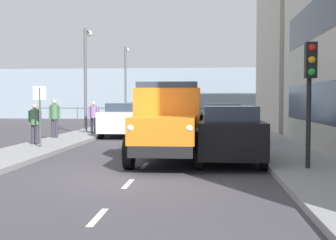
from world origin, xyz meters
name	(u,v)px	position (x,y,z in m)	size (l,w,h in m)	color
ground_plane	(169,139)	(0.00, -10.52, 0.00)	(80.00, 80.00, 0.00)	#423F44
sidewalk_left	(263,138)	(-4.51, -10.52, 0.07)	(2.20, 37.88, 0.15)	gray
sidewalk_right	(79,136)	(4.51, -10.52, 0.07)	(2.20, 37.88, 0.15)	gray
road_centreline_markings	(168,140)	(0.00, -9.89, 0.00)	(0.12, 33.37, 0.01)	silver
building_far_block	(322,46)	(-9.10, -17.84, 5.29)	(6.97, 10.51, 10.59)	beige
sea_horizon	(187,94)	(0.00, -32.46, 2.50)	(80.00, 0.80, 5.00)	#8C9EAD
seawall_railing	(185,111)	(0.00, -28.86, 0.92)	(28.08, 0.08, 1.20)	#4C5156
truck_vintage_orange	(168,124)	(-0.62, -2.37, 1.18)	(2.17, 5.64, 2.43)	black
car_black_kerbside_near	(229,133)	(-2.46, -2.40, 0.90)	(1.91, 4.13, 1.72)	black
car_teal_kerbside_1	(222,123)	(-2.46, -8.23, 0.90)	(1.79, 4.43, 1.72)	#1E6670
car_white_oppositeside_0	(124,119)	(2.46, -11.70, 0.90)	(1.90, 4.65, 1.72)	white
car_silver_oppositeside_1	(140,115)	(2.46, -17.49, 0.89)	(1.83, 4.09, 1.72)	#B7BABF
pedestrian_strolling	(35,121)	(4.93, -5.92, 1.08)	(0.53, 0.34, 1.59)	#383342
pedestrian_with_bag	(55,115)	(5.19, -8.92, 1.20)	(0.53, 0.34, 1.77)	#383342
pedestrian_in_dark_coat	(93,115)	(4.04, -11.58, 1.12)	(0.53, 0.34, 1.66)	black
traffic_light_near	(310,77)	(-4.38, -0.57, 2.47)	(0.28, 0.41, 3.20)	black
lamp_post_promenade	(86,69)	(4.65, -12.47, 3.53)	(0.32, 1.14, 5.57)	#59595B
lamp_post_far	(126,77)	(4.45, -23.39, 3.70)	(0.32, 1.14, 5.89)	#59595B
street_sign	(40,106)	(4.34, -4.93, 1.68)	(0.50, 0.07, 2.25)	#4C4C4C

